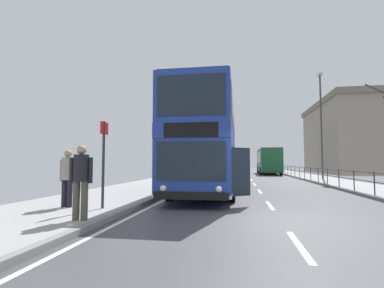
{
  "coord_description": "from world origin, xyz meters",
  "views": [
    {
      "loc": [
        -1.04,
        -7.59,
        1.47
      ],
      "look_at": [
        -3.25,
        5.86,
        2.36
      ],
      "focal_mm": 26.63,
      "sensor_mm": 36.0,
      "label": 1
    }
  ],
  "objects_px": {
    "pedestrian_with_backpack": "(68,174)",
    "bus_stop_sign_near": "(104,154)",
    "double_decker_bus_main": "(209,145)",
    "pedestrian_companion": "(82,176)",
    "background_bus_far_lane": "(268,160)",
    "street_lamp_far_side": "(321,118)",
    "background_building_00": "(359,137)"
  },
  "relations": [
    {
      "from": "background_bus_far_lane",
      "to": "street_lamp_far_side",
      "type": "xyz_separation_m",
      "value": [
        3.0,
        -13.24,
        3.44
      ]
    },
    {
      "from": "double_decker_bus_main",
      "to": "street_lamp_far_side",
      "type": "distance_m",
      "value": 13.73
    },
    {
      "from": "double_decker_bus_main",
      "to": "pedestrian_with_backpack",
      "type": "relative_size",
      "value": 6.71
    },
    {
      "from": "background_bus_far_lane",
      "to": "background_building_00",
      "type": "distance_m",
      "value": 13.88
    },
    {
      "from": "pedestrian_with_backpack",
      "to": "bus_stop_sign_near",
      "type": "distance_m",
      "value": 1.29
    },
    {
      "from": "pedestrian_companion",
      "to": "background_building_00",
      "type": "bearing_deg",
      "value": 60.95
    },
    {
      "from": "pedestrian_with_backpack",
      "to": "street_lamp_far_side",
      "type": "height_order",
      "value": "street_lamp_far_side"
    },
    {
      "from": "background_building_00",
      "to": "pedestrian_companion",
      "type": "bearing_deg",
      "value": -119.05
    },
    {
      "from": "street_lamp_far_side",
      "to": "background_bus_far_lane",
      "type": "bearing_deg",
      "value": 102.77
    },
    {
      "from": "double_decker_bus_main",
      "to": "street_lamp_far_side",
      "type": "xyz_separation_m",
      "value": [
        8.3,
        10.58,
        2.81
      ]
    },
    {
      "from": "street_lamp_far_side",
      "to": "background_building_00",
      "type": "xyz_separation_m",
      "value": [
        9.75,
        17.64,
        -0.19
      ]
    },
    {
      "from": "pedestrian_companion",
      "to": "background_building_00",
      "type": "distance_m",
      "value": 41.79
    },
    {
      "from": "double_decker_bus_main",
      "to": "background_bus_far_lane",
      "type": "relative_size",
      "value": 1.16
    },
    {
      "from": "pedestrian_with_backpack",
      "to": "pedestrian_companion",
      "type": "xyz_separation_m",
      "value": [
        1.44,
        -1.72,
        0.03
      ]
    },
    {
      "from": "double_decker_bus_main",
      "to": "pedestrian_companion",
      "type": "height_order",
      "value": "double_decker_bus_main"
    },
    {
      "from": "double_decker_bus_main",
      "to": "background_building_00",
      "type": "distance_m",
      "value": 33.6
    },
    {
      "from": "pedestrian_companion",
      "to": "pedestrian_with_backpack",
      "type": "bearing_deg",
      "value": 130.01
    },
    {
      "from": "pedestrian_with_backpack",
      "to": "pedestrian_companion",
      "type": "bearing_deg",
      "value": -49.99
    },
    {
      "from": "background_bus_far_lane",
      "to": "pedestrian_with_backpack",
      "type": "relative_size",
      "value": 5.79
    },
    {
      "from": "bus_stop_sign_near",
      "to": "pedestrian_with_backpack",
      "type": "bearing_deg",
      "value": 177.94
    },
    {
      "from": "pedestrian_companion",
      "to": "bus_stop_sign_near",
      "type": "relative_size",
      "value": 0.68
    },
    {
      "from": "double_decker_bus_main",
      "to": "pedestrian_companion",
      "type": "xyz_separation_m",
      "value": [
        -2.15,
        -8.16,
        -1.22
      ]
    },
    {
      "from": "double_decker_bus_main",
      "to": "pedestrian_companion",
      "type": "relative_size",
      "value": 6.6
    },
    {
      "from": "bus_stop_sign_near",
      "to": "background_building_00",
      "type": "height_order",
      "value": "background_building_00"
    },
    {
      "from": "street_lamp_far_side",
      "to": "background_building_00",
      "type": "relative_size",
      "value": 0.49
    },
    {
      "from": "pedestrian_with_backpack",
      "to": "bus_stop_sign_near",
      "type": "height_order",
      "value": "bus_stop_sign_near"
    },
    {
      "from": "pedestrian_companion",
      "to": "background_building_00",
      "type": "height_order",
      "value": "background_building_00"
    },
    {
      "from": "pedestrian_with_backpack",
      "to": "street_lamp_far_side",
      "type": "bearing_deg",
      "value": 55.04
    },
    {
      "from": "background_bus_far_lane",
      "to": "background_building_00",
      "type": "relative_size",
      "value": 0.55
    },
    {
      "from": "background_bus_far_lane",
      "to": "background_building_00",
      "type": "height_order",
      "value": "background_building_00"
    },
    {
      "from": "background_bus_far_lane",
      "to": "double_decker_bus_main",
      "type": "bearing_deg",
      "value": -102.53
    },
    {
      "from": "background_bus_far_lane",
      "to": "background_building_00",
      "type": "xyz_separation_m",
      "value": [
        12.75,
        4.4,
        3.25
      ]
    }
  ]
}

